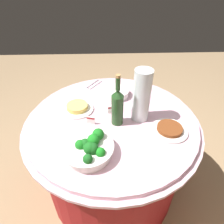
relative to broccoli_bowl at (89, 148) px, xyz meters
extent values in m
plane|color=#9E7F5B|center=(-0.13, -0.30, -0.79)|extent=(6.00, 6.00, 0.00)
cylinder|color=maroon|center=(-0.13, -0.30, -0.44)|extent=(1.01, 1.01, 0.69)
cylinder|color=#E0B2C6|center=(-0.13, -0.30, -0.09)|extent=(1.16, 1.16, 0.02)
cylinder|color=#E0B2C6|center=(-0.13, -0.30, -0.06)|extent=(1.10, 1.10, 0.03)
cylinder|color=white|center=(0.01, 0.00, -0.02)|extent=(0.26, 0.26, 0.05)
cylinder|color=white|center=(0.01, 0.00, 0.01)|extent=(0.28, 0.28, 0.01)
sphere|color=#19811E|center=(-0.06, 0.05, 0.02)|extent=(0.05, 0.05, 0.05)
sphere|color=#195B1E|center=(-0.02, 0.03, 0.03)|extent=(0.06, 0.06, 0.06)
sphere|color=#195B1E|center=(0.00, 0.09, 0.03)|extent=(0.05, 0.05, 0.05)
sphere|color=#19741E|center=(0.04, 0.00, 0.03)|extent=(0.05, 0.05, 0.05)
sphere|color=#19691E|center=(0.02, 0.01, 0.02)|extent=(0.04, 0.04, 0.04)
sphere|color=#19721E|center=(-0.05, -0.06, 0.04)|extent=(0.06, 0.06, 0.06)
sphere|color=#195D1E|center=(0.02, -0.01, 0.02)|extent=(0.06, 0.06, 0.06)
sphere|color=#197C1E|center=(-0.03, -0.02, 0.04)|extent=(0.07, 0.07, 0.07)
sphere|color=#195C1E|center=(0.01, -0.01, 0.02)|extent=(0.04, 0.04, 0.04)
sphere|color=#19651E|center=(-0.01, 0.03, 0.04)|extent=(0.06, 0.06, 0.06)
cylinder|color=white|center=(-0.17, -0.57, -0.04)|extent=(0.21, 0.21, 0.01)
cylinder|color=white|center=(-0.17, -0.57, -0.03)|extent=(0.21, 0.21, 0.01)
cylinder|color=white|center=(-0.17, -0.57, -0.02)|extent=(0.21, 0.21, 0.01)
cylinder|color=white|center=(-0.17, -0.57, -0.01)|extent=(0.21, 0.21, 0.01)
cylinder|color=white|center=(-0.17, -0.57, 0.00)|extent=(0.21, 0.21, 0.01)
cylinder|color=#21441E|center=(-0.16, -0.25, 0.05)|extent=(0.07, 0.07, 0.20)
cone|color=#21441E|center=(-0.16, -0.25, 0.17)|extent=(0.07, 0.07, 0.04)
cylinder|color=#21441E|center=(-0.16, -0.25, 0.23)|extent=(0.03, 0.03, 0.08)
cylinder|color=#B2844C|center=(-0.16, -0.25, 0.28)|extent=(0.03, 0.03, 0.02)
cylinder|color=silver|center=(-0.31, -0.30, 0.12)|extent=(0.11, 0.11, 0.34)
sphere|color=#E5B26B|center=(-0.29, -0.30, -0.01)|extent=(0.06, 0.06, 0.06)
sphere|color=#E5B26B|center=(-0.32, -0.28, -0.01)|extent=(0.06, 0.06, 0.06)
sphere|color=#E5B26B|center=(-0.32, -0.32, -0.01)|extent=(0.06, 0.06, 0.06)
sphere|color=#72C64C|center=(-0.30, -0.29, 0.05)|extent=(0.06, 0.06, 0.06)
sphere|color=#72C64C|center=(-0.33, -0.29, 0.05)|extent=(0.06, 0.06, 0.06)
sphere|color=#72C64C|center=(-0.31, -0.32, 0.05)|extent=(0.06, 0.06, 0.06)
sphere|color=red|center=(-0.31, -0.28, 0.10)|extent=(0.06, 0.06, 0.06)
sphere|color=red|center=(-0.33, -0.30, 0.10)|extent=(0.06, 0.06, 0.06)
sphere|color=red|center=(-0.30, -0.32, 0.10)|extent=(0.06, 0.06, 0.06)
sphere|color=#E5B26B|center=(-0.32, -0.28, 0.15)|extent=(0.06, 0.06, 0.06)
sphere|color=#E5B26B|center=(-0.33, -0.32, 0.15)|extent=(0.06, 0.06, 0.06)
sphere|color=#E5B26B|center=(-0.29, -0.31, 0.15)|extent=(0.06, 0.06, 0.06)
cylinder|color=silver|center=(0.01, -0.75, -0.04)|extent=(0.10, 0.14, 0.01)
cylinder|color=silver|center=(-0.02, -0.73, -0.04)|extent=(0.10, 0.14, 0.01)
sphere|color=silver|center=(0.04, -0.67, -0.04)|extent=(0.01, 0.01, 0.01)
cylinder|color=white|center=(0.10, -0.40, -0.04)|extent=(0.22, 0.22, 0.01)
cylinder|color=#EACC60|center=(0.10, -0.40, -0.02)|extent=(0.14, 0.14, 0.03)
cylinder|color=white|center=(-0.47, -0.16, -0.04)|extent=(0.22, 0.22, 0.01)
cylinder|color=brown|center=(-0.47, -0.16, -0.02)|extent=(0.15, 0.15, 0.02)
cube|color=white|center=(-0.14, -0.35, -0.02)|extent=(0.05, 0.02, 0.05)
cube|color=maroon|center=(-0.14, -0.35, 0.00)|extent=(0.05, 0.02, 0.01)
cube|color=white|center=(0.00, -0.25, -0.02)|extent=(0.05, 0.02, 0.05)
cube|color=maroon|center=(0.00, -0.25, 0.00)|extent=(0.05, 0.02, 0.01)
camera|label=1|loc=(-0.10, 0.71, 0.79)|focal=32.06mm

